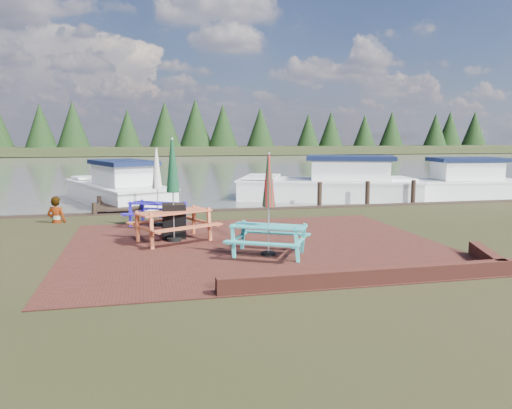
{
  "coord_description": "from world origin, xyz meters",
  "views": [
    {
      "loc": [
        -2.63,
        -10.62,
        2.65
      ],
      "look_at": [
        0.03,
        1.13,
        1.0
      ],
      "focal_mm": 35.0,
      "sensor_mm": 36.0,
      "label": 1
    }
  ],
  "objects_px": {
    "boat_near": "(332,186)",
    "person": "(55,197)",
    "boat_far": "(452,186)",
    "picnic_table_teal": "(269,221)",
    "picnic_table_blue": "(157,199)",
    "jetty": "(123,196)",
    "chalkboard": "(174,221)",
    "boat_jetty": "(118,190)",
    "picnic_table_red": "(173,206)"
  },
  "relations": [
    {
      "from": "picnic_table_teal",
      "to": "jetty",
      "type": "bearing_deg",
      "value": 136.19
    },
    {
      "from": "boat_near",
      "to": "person",
      "type": "bearing_deg",
      "value": 135.14
    },
    {
      "from": "picnic_table_blue",
      "to": "person",
      "type": "xyz_separation_m",
      "value": [
        -3.04,
        1.25,
        0.0
      ]
    },
    {
      "from": "picnic_table_red",
      "to": "jetty",
      "type": "bearing_deg",
      "value": 74.72
    },
    {
      "from": "chalkboard",
      "to": "boat_near",
      "type": "height_order",
      "value": "boat_near"
    },
    {
      "from": "boat_far",
      "to": "picnic_table_blue",
      "type": "bearing_deg",
      "value": 117.68
    },
    {
      "from": "picnic_table_blue",
      "to": "person",
      "type": "bearing_deg",
      "value": -172.44
    },
    {
      "from": "person",
      "to": "chalkboard",
      "type": "bearing_deg",
      "value": 153.29
    },
    {
      "from": "picnic_table_blue",
      "to": "boat_near",
      "type": "height_order",
      "value": "picnic_table_blue"
    },
    {
      "from": "person",
      "to": "picnic_table_teal",
      "type": "bearing_deg",
      "value": 151.97
    },
    {
      "from": "boat_jetty",
      "to": "boat_near",
      "type": "relative_size",
      "value": 0.88
    },
    {
      "from": "boat_jetty",
      "to": "chalkboard",
      "type": "bearing_deg",
      "value": -100.8
    },
    {
      "from": "boat_jetty",
      "to": "boat_far",
      "type": "distance_m",
      "value": 14.81
    },
    {
      "from": "picnic_table_teal",
      "to": "boat_far",
      "type": "bearing_deg",
      "value": 69.48
    },
    {
      "from": "person",
      "to": "boat_far",
      "type": "bearing_deg",
      "value": -148.36
    },
    {
      "from": "picnic_table_teal",
      "to": "boat_near",
      "type": "height_order",
      "value": "picnic_table_teal"
    },
    {
      "from": "picnic_table_blue",
      "to": "boat_near",
      "type": "xyz_separation_m",
      "value": [
        7.87,
        6.01,
        -0.35
      ]
    },
    {
      "from": "boat_far",
      "to": "picnic_table_teal",
      "type": "bearing_deg",
      "value": 137.51
    },
    {
      "from": "picnic_table_teal",
      "to": "picnic_table_blue",
      "type": "relative_size",
      "value": 0.99
    },
    {
      "from": "picnic_table_red",
      "to": "chalkboard",
      "type": "distance_m",
      "value": 0.47
    },
    {
      "from": "boat_jetty",
      "to": "person",
      "type": "xyz_separation_m",
      "value": [
        -1.6,
        -5.45,
        0.39
      ]
    },
    {
      "from": "boat_far",
      "to": "person",
      "type": "relative_size",
      "value": 4.25
    },
    {
      "from": "picnic_table_teal",
      "to": "person",
      "type": "bearing_deg",
      "value": 162.28
    },
    {
      "from": "chalkboard",
      "to": "picnic_table_teal",
      "type": "bearing_deg",
      "value": -47.27
    },
    {
      "from": "boat_far",
      "to": "jetty",
      "type": "bearing_deg",
      "value": 89.31
    },
    {
      "from": "chalkboard",
      "to": "boat_far",
      "type": "relative_size",
      "value": 0.14
    },
    {
      "from": "picnic_table_teal",
      "to": "boat_jetty",
      "type": "relative_size",
      "value": 0.31
    },
    {
      "from": "boat_jetty",
      "to": "boat_near",
      "type": "height_order",
      "value": "boat_near"
    },
    {
      "from": "picnic_table_blue",
      "to": "boat_jetty",
      "type": "relative_size",
      "value": 0.31
    },
    {
      "from": "picnic_table_red",
      "to": "boat_near",
      "type": "distance_m",
      "value": 11.29
    },
    {
      "from": "picnic_table_blue",
      "to": "jetty",
      "type": "distance_m",
      "value": 7.12
    },
    {
      "from": "picnic_table_teal",
      "to": "chalkboard",
      "type": "relative_size",
      "value": 2.43
    },
    {
      "from": "picnic_table_red",
      "to": "boat_jetty",
      "type": "xyz_separation_m",
      "value": [
        -1.77,
        9.07,
        -0.49
      ]
    },
    {
      "from": "jetty",
      "to": "boat_far",
      "type": "relative_size",
      "value": 1.32
    },
    {
      "from": "picnic_table_blue",
      "to": "boat_near",
      "type": "relative_size",
      "value": 0.27
    },
    {
      "from": "picnic_table_blue",
      "to": "boat_far",
      "type": "relative_size",
      "value": 0.33
    },
    {
      "from": "picnic_table_teal",
      "to": "boat_jetty",
      "type": "distance_m",
      "value": 11.7
    },
    {
      "from": "chalkboard",
      "to": "boat_near",
      "type": "relative_size",
      "value": 0.11
    },
    {
      "from": "picnic_table_teal",
      "to": "boat_far",
      "type": "relative_size",
      "value": 0.33
    },
    {
      "from": "picnic_table_blue",
      "to": "jetty",
      "type": "bearing_deg",
      "value": 130.11
    },
    {
      "from": "chalkboard",
      "to": "person",
      "type": "distance_m",
      "value": 4.83
    },
    {
      "from": "picnic_table_blue",
      "to": "boat_far",
      "type": "xyz_separation_m",
      "value": [
        13.28,
        5.04,
        -0.38
      ]
    },
    {
      "from": "chalkboard",
      "to": "jetty",
      "type": "relative_size",
      "value": 0.1
    },
    {
      "from": "picnic_table_red",
      "to": "picnic_table_teal",
      "type": "bearing_deg",
      "value": -70.65
    },
    {
      "from": "picnic_table_teal",
      "to": "chalkboard",
      "type": "distance_m",
      "value": 2.96
    },
    {
      "from": "jetty",
      "to": "boat_near",
      "type": "bearing_deg",
      "value": -6.04
    },
    {
      "from": "chalkboard",
      "to": "person",
      "type": "relative_size",
      "value": 0.58
    },
    {
      "from": "boat_jetty",
      "to": "picnic_table_teal",
      "type": "bearing_deg",
      "value": -93.6
    },
    {
      "from": "chalkboard",
      "to": "boat_jetty",
      "type": "height_order",
      "value": "boat_jetty"
    },
    {
      "from": "boat_near",
      "to": "boat_far",
      "type": "xyz_separation_m",
      "value": [
        5.4,
        -0.97,
        -0.03
      ]
    }
  ]
}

